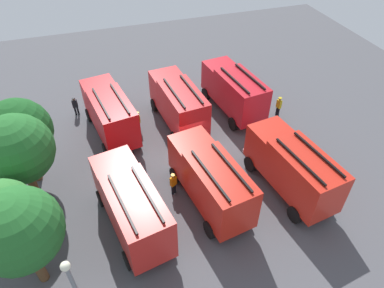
{
  "coord_description": "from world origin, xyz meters",
  "views": [
    {
      "loc": [
        -17.62,
        5.71,
        17.46
      ],
      "look_at": [
        0.0,
        0.0,
        1.4
      ],
      "focal_mm": 32.14,
      "sensor_mm": 36.0,
      "label": 1
    }
  ],
  "objects_px": {
    "firefighter_2": "(163,79)",
    "tree_2": "(17,150)",
    "fire_truck_1": "(234,90)",
    "tree_1": "(2,215)",
    "fire_truck_3": "(178,102)",
    "fire_truck_0": "(292,166)",
    "firefighter_1": "(138,120)",
    "fire_truck_4": "(131,204)",
    "traffic_cone_1": "(277,143)",
    "firefighter_3": "(173,183)",
    "traffic_cone_0": "(335,202)",
    "fire_truck_5": "(109,112)",
    "firefighter_4": "(75,105)",
    "tree_0": "(18,231)",
    "firefighter_0": "(279,106)",
    "traffic_cone_2": "(203,101)",
    "fire_truck_2": "(210,179)",
    "tree_3": "(19,131)"
  },
  "relations": [
    {
      "from": "firefighter_4",
      "to": "fire_truck_2",
      "type": "bearing_deg",
      "value": 36.18
    },
    {
      "from": "tree_1",
      "to": "firefighter_0",
      "type": "bearing_deg",
      "value": -69.08
    },
    {
      "from": "firefighter_2",
      "to": "firefighter_4",
      "type": "bearing_deg",
      "value": 115.09
    },
    {
      "from": "tree_2",
      "to": "firefighter_0",
      "type": "bearing_deg",
      "value": -79.75
    },
    {
      "from": "fire_truck_0",
      "to": "firefighter_0",
      "type": "relative_size",
      "value": 4.15
    },
    {
      "from": "fire_truck_3",
      "to": "tree_2",
      "type": "xyz_separation_m",
      "value": [
        -4.98,
        10.95,
        2.21
      ]
    },
    {
      "from": "fire_truck_5",
      "to": "firefighter_2",
      "type": "distance_m",
      "value": 7.94
    },
    {
      "from": "fire_truck_0",
      "to": "traffic_cone_1",
      "type": "height_order",
      "value": "fire_truck_0"
    },
    {
      "from": "tree_0",
      "to": "tree_2",
      "type": "relative_size",
      "value": 0.98
    },
    {
      "from": "fire_truck_2",
      "to": "traffic_cone_1",
      "type": "relative_size",
      "value": 11.61
    },
    {
      "from": "firefighter_2",
      "to": "fire_truck_1",
      "type": "bearing_deg",
      "value": -128.36
    },
    {
      "from": "firefighter_3",
      "to": "traffic_cone_1",
      "type": "distance_m",
      "value": 9.1
    },
    {
      "from": "traffic_cone_1",
      "to": "firefighter_3",
      "type": "bearing_deg",
      "value": 103.8
    },
    {
      "from": "fire_truck_0",
      "to": "firefighter_1",
      "type": "xyz_separation_m",
      "value": [
        9.46,
        8.13,
        -1.23
      ]
    },
    {
      "from": "fire_truck_5",
      "to": "tree_0",
      "type": "xyz_separation_m",
      "value": [
        -11.12,
        5.27,
        2.13
      ]
    },
    {
      "from": "firefighter_4",
      "to": "traffic_cone_1",
      "type": "height_order",
      "value": "firefighter_4"
    },
    {
      "from": "fire_truck_2",
      "to": "fire_truck_4",
      "type": "distance_m",
      "value": 4.98
    },
    {
      "from": "fire_truck_1",
      "to": "tree_1",
      "type": "xyz_separation_m",
      "value": [
        -9.43,
        16.53,
        1.59
      ]
    },
    {
      "from": "firefighter_4",
      "to": "fire_truck_5",
      "type": "bearing_deg",
      "value": 41.0
    },
    {
      "from": "fire_truck_4",
      "to": "tree_1",
      "type": "height_order",
      "value": "tree_1"
    },
    {
      "from": "firefighter_3",
      "to": "firefighter_4",
      "type": "height_order",
      "value": "firefighter_3"
    },
    {
      "from": "fire_truck_2",
      "to": "firefighter_3",
      "type": "distance_m",
      "value": 2.69
    },
    {
      "from": "fire_truck_3",
      "to": "tree_1",
      "type": "xyz_separation_m",
      "value": [
        -9.11,
        11.61,
        1.59
      ]
    },
    {
      "from": "fire_truck_0",
      "to": "fire_truck_2",
      "type": "xyz_separation_m",
      "value": [
        0.58,
        5.32,
        0.0
      ]
    },
    {
      "from": "fire_truck_5",
      "to": "firefighter_4",
      "type": "bearing_deg",
      "value": 26.28
    },
    {
      "from": "firefighter_2",
      "to": "tree_3",
      "type": "distance_m",
      "value": 14.67
    },
    {
      "from": "tree_1",
      "to": "traffic_cone_1",
      "type": "bearing_deg",
      "value": -77.15
    },
    {
      "from": "traffic_cone_0",
      "to": "firefighter_1",
      "type": "bearing_deg",
      "value": 41.56
    },
    {
      "from": "firefighter_0",
      "to": "traffic_cone_2",
      "type": "bearing_deg",
      "value": -45.88
    },
    {
      "from": "traffic_cone_0",
      "to": "firefighter_2",
      "type": "bearing_deg",
      "value": 21.79
    },
    {
      "from": "fire_truck_4",
      "to": "tree_1",
      "type": "xyz_separation_m",
      "value": [
        -0.07,
        6.21,
        1.59
      ]
    },
    {
      "from": "fire_truck_3",
      "to": "firefighter_2",
      "type": "relative_size",
      "value": 4.28
    },
    {
      "from": "fire_truck_1",
      "to": "fire_truck_2",
      "type": "bearing_deg",
      "value": 141.74
    },
    {
      "from": "fire_truck_1",
      "to": "tree_2",
      "type": "relative_size",
      "value": 1.15
    },
    {
      "from": "fire_truck_5",
      "to": "firefighter_4",
      "type": "distance_m",
      "value": 4.57
    },
    {
      "from": "traffic_cone_0",
      "to": "traffic_cone_2",
      "type": "bearing_deg",
      "value": 17.38
    },
    {
      "from": "fire_truck_5",
      "to": "tree_2",
      "type": "bearing_deg",
      "value": 124.08
    },
    {
      "from": "fire_truck_1",
      "to": "firefighter_4",
      "type": "bearing_deg",
      "value": 67.13
    },
    {
      "from": "firefighter_0",
      "to": "firefighter_3",
      "type": "relative_size",
      "value": 1.03
    },
    {
      "from": "tree_1",
      "to": "fire_truck_5",
      "type": "bearing_deg",
      "value": -33.51
    },
    {
      "from": "firefighter_0",
      "to": "tree_0",
      "type": "distance_m",
      "value": 21.38
    },
    {
      "from": "firefighter_0",
      "to": "fire_truck_2",
      "type": "bearing_deg",
      "value": 26.24
    },
    {
      "from": "fire_truck_1",
      "to": "tree_0",
      "type": "relative_size",
      "value": 1.17
    },
    {
      "from": "firefighter_2",
      "to": "tree_2",
      "type": "bearing_deg",
      "value": 145.72
    },
    {
      "from": "fire_truck_3",
      "to": "traffic_cone_1",
      "type": "relative_size",
      "value": 11.47
    },
    {
      "from": "tree_0",
      "to": "traffic_cone_0",
      "type": "bearing_deg",
      "value": -91.93
    },
    {
      "from": "fire_truck_3",
      "to": "firefighter_2",
      "type": "bearing_deg",
      "value": -7.29
    },
    {
      "from": "firefighter_0",
      "to": "traffic_cone_1",
      "type": "xyz_separation_m",
      "value": [
        -3.53,
        1.96,
        -0.7
      ]
    },
    {
      "from": "firefighter_0",
      "to": "firefighter_2",
      "type": "relative_size",
      "value": 1.04
    },
    {
      "from": "fire_truck_5",
      "to": "traffic_cone_0",
      "type": "bearing_deg",
      "value": -142.68
    }
  ]
}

